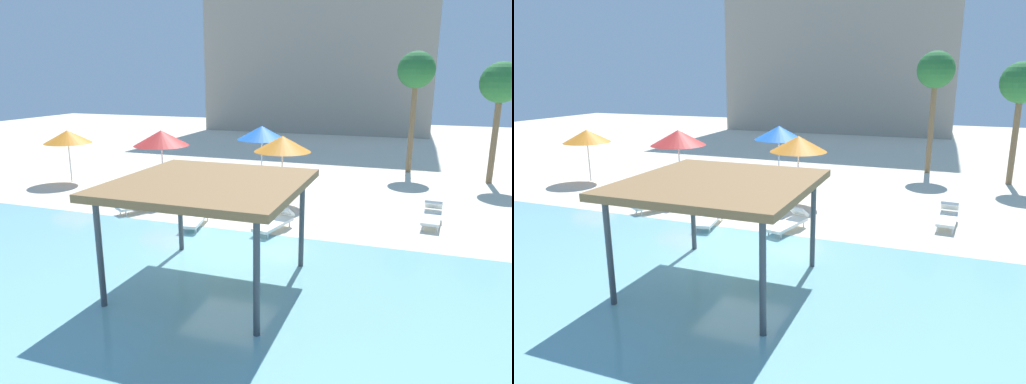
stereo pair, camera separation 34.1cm
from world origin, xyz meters
The scene contains 14 objects.
ground_plane centered at (0.00, 0.00, 0.00)m, with size 80.00×80.00×0.00m, color beige.
lagoon_water centered at (0.00, -5.25, 0.02)m, with size 44.00×13.50×0.04m, color #7AB7C1.
shade_pavilion centered at (0.57, -2.48, 2.53)m, with size 4.36×4.36×2.70m.
beach_umbrella_orange_1 centered at (0.04, 5.62, 2.42)m, with size 2.32×2.32×2.75m.
beach_umbrella_red_2 centered at (-5.24, 5.10, 2.49)m, with size 2.39×2.39×2.82m.
beach_umbrella_orange_3 centered at (-10.80, 5.75, 2.23)m, with size 2.25×2.25×2.54m.
beach_umbrella_blue_4 centered at (-1.70, 8.16, 2.51)m, with size 2.31×2.31×2.83m.
lounge_chair_0 centered at (-4.61, 2.57, 0.33)m, with size 1.45×1.95×0.74m.
lounge_chair_2 centered at (0.86, 2.03, 0.33)m, with size 1.03×1.98×0.74m.
lounge_chair_4 centered at (-1.91, 1.65, 0.33)m, with size 0.92×1.97×0.74m.
lounge_chair_5 centered at (5.86, 4.57, 0.33)m, with size 0.75×1.94×0.74m.
palm_tree_0 centered at (4.83, 13.76, 5.23)m, with size 1.90×1.90×6.33m.
palm_tree_1 centered at (8.63, 12.28, 4.66)m, with size 1.90×1.90×5.74m.
hotel_block_0 centered at (-3.99, 32.95, 10.10)m, with size 20.31×9.42×20.21m, color #9E9384.
Camera 2 is at (5.43, -11.96, 5.11)m, focal length 32.18 mm.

